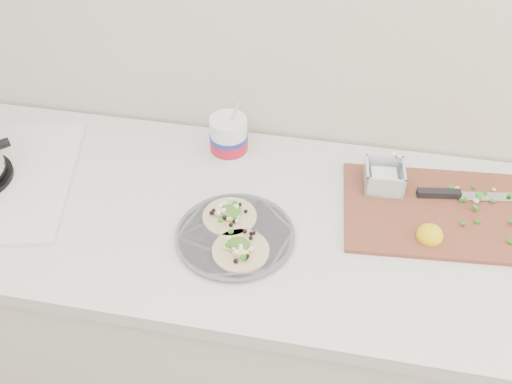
# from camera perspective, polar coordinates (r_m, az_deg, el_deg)

# --- Properties ---
(counter) EXTENTS (2.44, 0.66, 0.90)m
(counter) POSITION_cam_1_polar(r_m,az_deg,el_deg) (1.74, -1.77, -12.30)
(counter) COLOR silver
(counter) RESTS_ON ground
(taco_plate) EXTENTS (0.28, 0.28, 0.04)m
(taco_plate) POSITION_cam_1_polar(r_m,az_deg,el_deg) (1.31, -2.12, -4.10)
(taco_plate) COLOR #5C5C63
(taco_plate) RESTS_ON counter
(tub) EXTENTS (0.10, 0.10, 0.23)m
(tub) POSITION_cam_1_polar(r_m,az_deg,el_deg) (1.51, -2.67, 5.64)
(tub) COLOR white
(tub) RESTS_ON counter
(cutboard) EXTENTS (0.47, 0.34, 0.07)m
(cutboard) POSITION_cam_1_polar(r_m,az_deg,el_deg) (1.44, 17.34, -1.23)
(cutboard) COLOR brown
(cutboard) RESTS_ON counter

